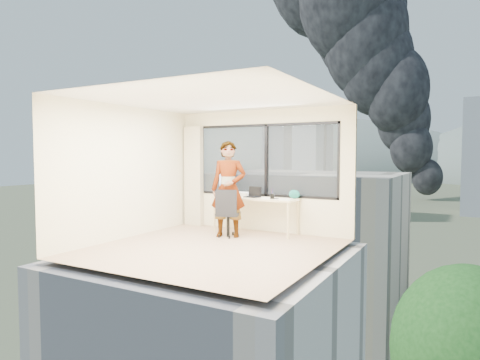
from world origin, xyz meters
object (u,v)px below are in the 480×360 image
Objects in this scene: desk at (255,215)px; chair at (228,212)px; monitor at (227,183)px; game_console at (243,194)px; laptop at (252,192)px; handbag at (294,194)px; person at (229,189)px.

desk is 0.71m from chair.
game_console is at bearing 31.39° from monitor.
laptop is 1.44× the size of handbag.
handbag is (1.09, 0.79, -0.12)m from person.
chair is (-0.28, -0.64, 0.12)m from desk.
game_console is 1.49× the size of handbag.
laptop is at bearing -162.75° from handbag.
laptop is at bearing -167.44° from desk.
person reaches higher than game_console.
chair reaches higher than laptop.
person is 0.65m from laptop.
handbag is (1.20, -0.02, 0.05)m from game_console.
person is at bearing -80.24° from game_console.
game_console is 0.40m from laptop.
desk is at bearing 18.56° from laptop.
person is at bearing -115.06° from desk.
game_console is at bearing -176.32° from handbag.
desk is 7.81× the size of handbag.
desk is 0.48m from laptop.
monitor is at bearing 102.90° from chair.
handbag is (1.08, 0.82, 0.35)m from chair.
chair is at bearing -80.25° from game_console.
monitor is 0.71m from laptop.
monitor is at bearing 175.78° from laptop.
monitor is at bearing -172.77° from handbag.
monitor is (-0.46, 0.72, 0.06)m from person.
person is 8.33× the size of handbag.
monitor is (-0.74, 0.11, 0.65)m from desk.
handbag is at bearing 18.19° from chair.
person reaches higher than handbag.
person is at bearing -41.02° from monitor.
monitor is 0.42m from game_console.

